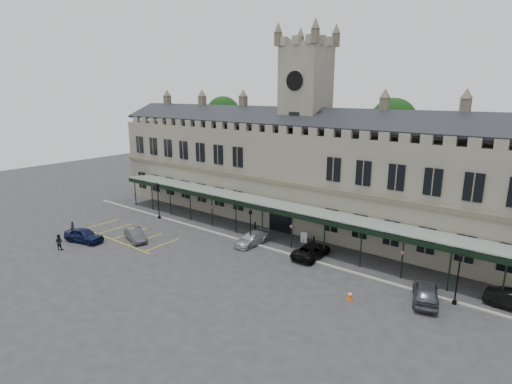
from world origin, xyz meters
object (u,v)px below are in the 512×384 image
Objects in this scene: clock_tower at (305,122)px; traffic_cone at (350,295)px; lamp_post_mid at (250,224)px; person_a at (73,228)px; station_building at (303,174)px; car_van at (311,251)px; car_left_b at (135,235)px; car_taxi at (252,239)px; car_right_a at (426,292)px; person_b at (59,242)px; car_left_a at (84,235)px; sign_board at (304,238)px; lamp_post_right at (458,274)px; lamp_post_left at (158,197)px.

traffic_cone is (13.97, -15.33, -12.73)m from clock_tower.
lamp_post_mid reaches higher than person_a.
car_van is (7.00, -9.52, -5.76)m from station_building.
clock_tower is at bearing 90.00° from station_building.
car_left_b reaches higher than car_taxi.
car_right_a reaches higher than traffic_cone.
car_left_b is 0.90× the size of car_taxi.
car_left_a is at bearing -115.58° from person_b.
station_building is 12.79× the size of car_taxi.
car_van is (2.75, -3.03, 0.10)m from sign_board.
person_b reaches higher than car_left_b.
car_left_b is 0.87× the size of car_right_a.
sign_board is 0.26× the size of car_left_a.
clock_tower is at bearing -14.68° from car_left_b.
clock_tower is at bearing 152.84° from lamp_post_right.
traffic_cone is 13.09m from sign_board.
station_building is at bearing -150.05° from person_b.
person_a is (-19.09, -10.65, 0.13)m from car_taxi.
lamp_post_right reaches higher than person_b.
person_a is at bearing 131.67° from car_left_b.
traffic_cone is at bearing 17.97° from car_right_a.
clock_tower is 24.65m from car_left_b.
station_building is 37.10× the size of person_a.
car_right_a is 39.35m from person_a.
lamp_post_mid is 13.56m from car_left_b.
traffic_cone is 14.84m from car_taxi.
car_right_a reaches higher than sign_board.
lamp_post_mid is 0.96× the size of lamp_post_right.
car_taxi is at bearing -90.61° from station_building.
car_van is at bearing -53.91° from clock_tower.
person_b reaches higher than person_a.
lamp_post_mid is 7.36m from car_van.
station_building reaches higher than person_b.
station_building is 19.60m from lamp_post_left.
car_right_a is 2.77× the size of person_b.
station_building is 21.55m from traffic_cone.
clock_tower is at bearing 34.15° from lamp_post_left.
car_left_b is (-32.51, -7.15, -1.99)m from lamp_post_right.
person_b is (0.09, -2.89, 0.07)m from car_left_a.
lamp_post_right is 0.97× the size of car_taxi.
clock_tower reaches higher than lamp_post_mid.
lamp_post_mid is 0.89× the size of car_right_a.
person_a is at bearing -2.79° from car_right_a.
car_right_a is at bearing -36.00° from sign_board.
sign_board is at bearing 46.11° from car_taxi.
person_b is at bearing 167.02° from car_left_a.
lamp_post_left reaches higher than car_left_b.
lamp_post_mid reaches higher than sign_board.
car_taxi is at bearing 0.74° from lamp_post_left.
car_left_a is 0.97× the size of car_right_a.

